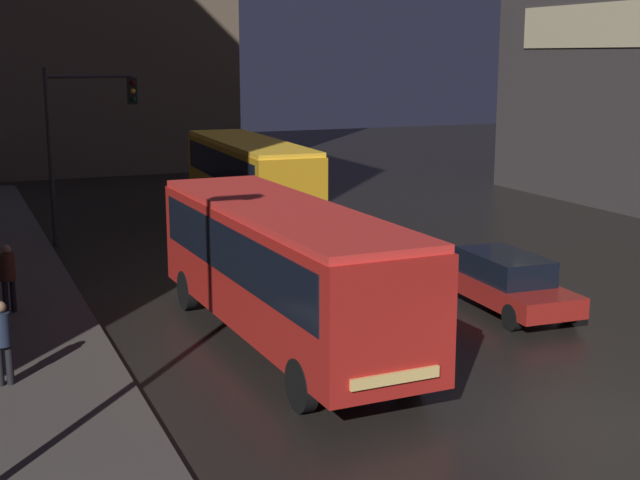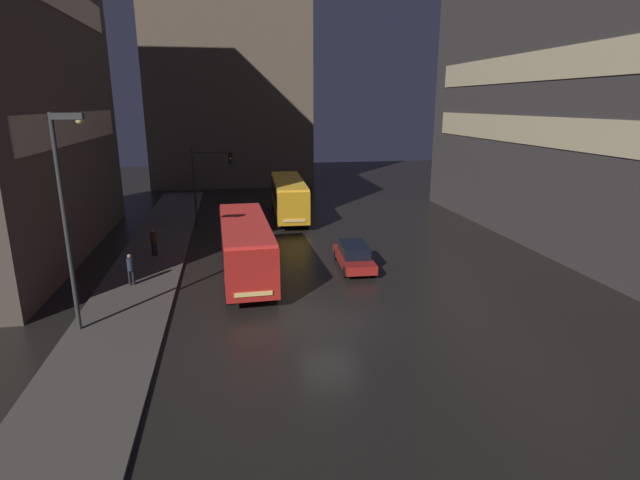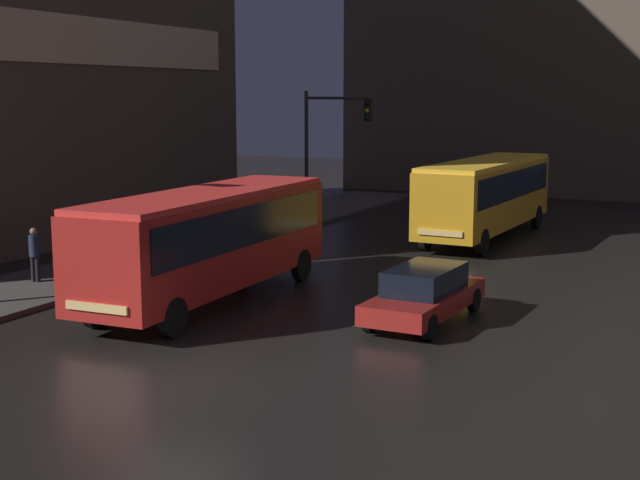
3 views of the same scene
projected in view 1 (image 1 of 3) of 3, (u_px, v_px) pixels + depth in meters
name	position (u px, v px, depth m)	size (l,w,h in m)	color
ground_plane	(600.00, 431.00, 15.35)	(120.00, 120.00, 0.00)	black
sidewalk_left	(7.00, 328.00, 20.92)	(4.00, 48.00, 0.15)	#47423D
bus_near	(282.00, 260.00, 19.54)	(2.81, 10.23, 3.15)	#AD1E19
bus_far	(249.00, 172.00, 34.00)	(2.84, 10.66, 3.19)	orange
car_taxi	(504.00, 281.00, 22.60)	(1.93, 4.77, 1.43)	maroon
pedestrian_near	(8.00, 272.00, 21.72)	(0.46, 0.46, 1.70)	black
pedestrian_mid	(2.00, 337.00, 16.91)	(0.41, 0.41, 1.66)	black
traffic_light_main	(81.00, 126.00, 29.88)	(3.05, 0.35, 5.96)	#2D2D2D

